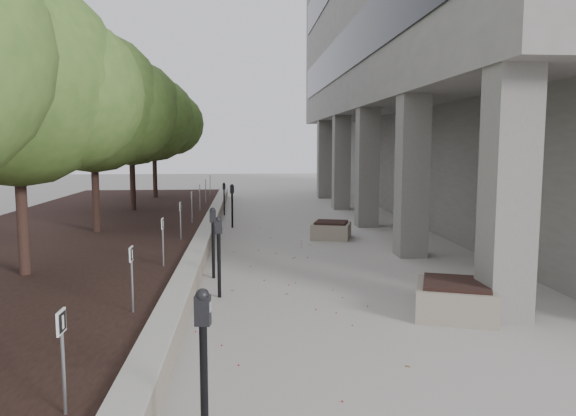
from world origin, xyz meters
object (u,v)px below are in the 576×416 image
planter_front (456,299)px  crabapple_tree_4 (131,135)px  crabapple_tree_5 (154,137)px  parking_meter_2 (219,257)px  crabapple_tree_2 (17,126)px  parking_meter_4 (232,206)px  crabapple_tree_3 (93,132)px  planter_back (331,230)px  parking_meter_3 (213,243)px  parking_meter_5 (224,199)px  parking_meter_1 (204,376)px

planter_front → crabapple_tree_4: bearing=122.4°
crabapple_tree_4 → crabapple_tree_5: 5.00m
crabapple_tree_5 → parking_meter_2: (3.58, -15.41, -2.37)m
crabapple_tree_2 → parking_meter_4: size_ratio=3.69×
crabapple_tree_3 → parking_meter_2: crabapple_tree_3 is taller
parking_meter_4 → planter_back: size_ratio=1.35×
crabapple_tree_5 → crabapple_tree_3: bearing=-90.0°
crabapple_tree_4 → parking_meter_3: 9.86m
crabapple_tree_4 → parking_meter_2: size_ratio=3.63×
planter_front → planter_back: 7.58m
parking_meter_4 → crabapple_tree_5: bearing=102.9°
parking_meter_5 → crabapple_tree_3: bearing=-128.6°
crabapple_tree_2 → parking_meter_5: size_ratio=4.20×
crabapple_tree_2 → crabapple_tree_3: bearing=90.0°
parking_meter_4 → planter_back: (2.99, -2.33, -0.48)m
planter_front → parking_meter_1: bearing=-134.6°
crabapple_tree_5 → planter_front: size_ratio=4.40×
crabapple_tree_5 → parking_meter_1: bearing=-79.9°
parking_meter_2 → crabapple_tree_5: bearing=94.6°
crabapple_tree_4 → parking_meter_5: crabapple_tree_4 is taller
crabapple_tree_3 → crabapple_tree_5: (0.00, 10.00, 0.00)m
parking_meter_2 → parking_meter_4: 8.46m
crabapple_tree_3 → planter_front: bearing=-42.3°
parking_meter_2 → parking_meter_3: parking_meter_2 is taller
crabapple_tree_5 → crabapple_tree_2: bearing=-90.0°
parking_meter_3 → planter_back: size_ratio=1.37×
parking_meter_4 → parking_meter_5: size_ratio=1.14×
planter_back → parking_meter_4: bearing=142.0°
crabapple_tree_5 → planter_back: (6.63, -9.28, -2.87)m
crabapple_tree_2 → planter_back: size_ratio=4.99×
crabapple_tree_2 → planter_front: 8.21m
crabapple_tree_3 → crabapple_tree_5: bearing=90.0°
parking_meter_3 → parking_meter_5: bearing=82.8°
crabapple_tree_2 → parking_meter_4: crabapple_tree_2 is taller
crabapple_tree_3 → crabapple_tree_4: bearing=90.0°
crabapple_tree_2 → parking_meter_5: crabapple_tree_2 is taller
crabapple_tree_3 → crabapple_tree_4: (0.00, 5.00, 0.00)m
crabapple_tree_4 → parking_meter_3: bearing=-69.2°
crabapple_tree_3 → parking_meter_5: 7.53m
crabapple_tree_3 → planter_front: crabapple_tree_3 is taller
parking_meter_3 → parking_meter_4: parking_meter_3 is taller
parking_meter_4 → parking_meter_5: 3.31m
parking_meter_2 → parking_meter_1: bearing=-97.3°
crabapple_tree_4 → parking_meter_4: (3.64, -1.95, -2.38)m
crabapple_tree_5 → planter_front: crabapple_tree_5 is taller
parking_meter_3 → planter_front: parking_meter_3 is taller
crabapple_tree_4 → parking_meter_5: (3.25, 1.33, -2.47)m
crabapple_tree_5 → parking_meter_4: size_ratio=3.69×
crabapple_tree_4 → crabapple_tree_2: bearing=-90.0°
planter_back → parking_meter_3: bearing=-124.7°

